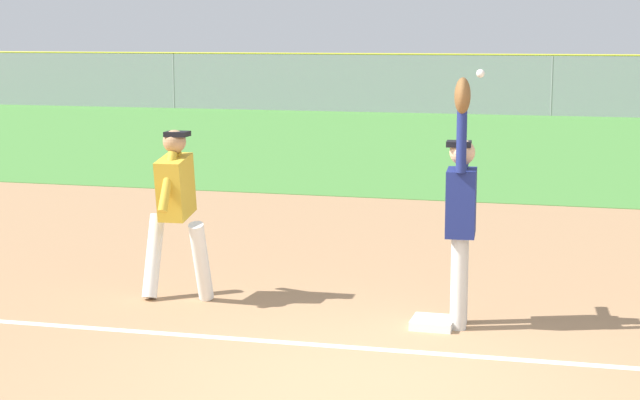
# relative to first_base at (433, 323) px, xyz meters

# --- Properties ---
(ground_plane) EXTENTS (81.25, 81.25, 0.00)m
(ground_plane) POSITION_rel_first_base_xyz_m (-0.26, -1.62, -0.04)
(ground_plane) COLOR #A37A54
(outfield_grass) EXTENTS (53.32, 18.26, 0.01)m
(outfield_grass) POSITION_rel_first_base_xyz_m (-0.26, 16.30, -0.04)
(outfield_grass) COLOR #478438
(outfield_grass) RESTS_ON ground_plane
(first_base) EXTENTS (0.38, 0.38, 0.08)m
(first_base) POSITION_rel_first_base_xyz_m (0.00, 0.00, 0.00)
(first_base) COLOR white
(first_base) RESTS_ON ground_plane
(fielder) EXTENTS (0.30, 0.90, 2.28)m
(fielder) POSITION_rel_first_base_xyz_m (0.22, 0.08, 1.08)
(fielder) COLOR silver
(fielder) RESTS_ON ground_plane
(runner) EXTENTS (0.75, 0.84, 1.72)m
(runner) POSITION_rel_first_base_xyz_m (-2.63, 0.28, 0.96)
(runner) COLOR white
(runner) RESTS_ON ground_plane
(baseball) EXTENTS (0.07, 0.07, 0.07)m
(baseball) POSITION_rel_first_base_xyz_m (0.38, 0.01, 2.27)
(baseball) COLOR white
(outfield_fence) EXTENTS (53.40, 0.08, 2.01)m
(outfield_fence) POSITION_rel_first_base_xyz_m (-0.26, 25.43, 0.97)
(outfield_fence) COLOR #93999E
(outfield_fence) RESTS_ON ground_plane
(parked_car_white) EXTENTS (4.50, 2.31, 1.25)m
(parked_car_white) POSITION_rel_first_base_xyz_m (-6.00, 29.11, 0.63)
(parked_car_white) COLOR white
(parked_car_white) RESTS_ON ground_plane
(parked_car_red) EXTENTS (4.45, 2.21, 1.25)m
(parked_car_red) POSITION_rel_first_base_xyz_m (-0.97, 29.39, 0.63)
(parked_car_red) COLOR #B21E1E
(parked_car_red) RESTS_ON ground_plane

